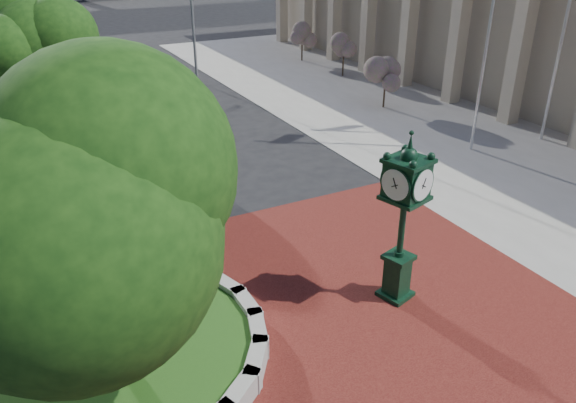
# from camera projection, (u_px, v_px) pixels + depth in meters

# --- Properties ---
(ground) EXTENTS (200.00, 200.00, 0.00)m
(ground) POSITION_uv_depth(u_px,v_px,m) (311.00, 297.00, 14.41)
(ground) COLOR black
(ground) RESTS_ON ground
(plaza) EXTENTS (12.00, 12.00, 0.04)m
(plaza) POSITION_uv_depth(u_px,v_px,m) (331.00, 318.00, 13.61)
(plaza) COLOR maroon
(plaza) RESTS_ON ground
(sidewalk) EXTENTS (20.00, 50.00, 0.04)m
(sidewalk) POSITION_uv_depth(u_px,v_px,m) (484.00, 110.00, 29.01)
(sidewalk) COLOR #9E9B93
(sidewalk) RESTS_ON ground
(planter_wall) EXTENTS (2.96, 6.77, 0.54)m
(planter_wall) POSITION_uv_depth(u_px,v_px,m) (211.00, 320.00, 13.17)
(planter_wall) COLOR #9E9B93
(planter_wall) RESTS_ON ground
(grass_bed) EXTENTS (6.10, 6.10, 0.40)m
(grass_bed) POSITION_uv_depth(u_px,v_px,m) (112.00, 353.00, 12.25)
(grass_bed) COLOR #173F12
(grass_bed) RESTS_ON ground
(civic_building) EXTENTS (17.35, 44.00, 8.60)m
(civic_building) POSITION_uv_depth(u_px,v_px,m) (568.00, 9.00, 31.86)
(civic_building) COLOR #BBA98D
(civic_building) RESTS_ON ground
(tree_planter) EXTENTS (5.20, 5.20, 6.33)m
(tree_planter) POSITION_uv_depth(u_px,v_px,m) (87.00, 209.00, 10.69)
(tree_planter) COLOR #38281C
(tree_planter) RESTS_ON ground
(tree_street) EXTENTS (4.40, 4.40, 5.45)m
(tree_street) POSITION_uv_depth(u_px,v_px,m) (41.00, 56.00, 25.64)
(tree_street) COLOR #38281C
(tree_street) RESTS_ON ground
(post_clock) EXTENTS (1.10, 1.10, 4.42)m
(post_clock) POSITION_uv_depth(u_px,v_px,m) (403.00, 213.00, 13.38)
(post_clock) COLOR black
(post_clock) RESTS_ON ground
(parked_car) EXTENTS (3.52, 4.84, 1.53)m
(parked_car) POSITION_uv_depth(u_px,v_px,m) (74.00, 36.00, 44.49)
(parked_car) COLOR #58150C
(parked_car) RESTS_ON ground
(flagpole_a) EXTENTS (1.54, 0.69, 10.32)m
(flagpole_a) POSITION_uv_depth(u_px,v_px,m) (490.00, 21.00, 21.59)
(flagpole_a) COLOR silver
(flagpole_a) RESTS_ON ground
(flagpole_b) EXTENTS (1.80, 0.20, 11.49)m
(flagpole_b) POSITION_uv_depth(u_px,v_px,m) (570.00, 1.00, 22.46)
(flagpole_b) COLOR silver
(flagpole_b) RESTS_ON ground
(shrub_near) EXTENTS (1.20, 1.20, 2.20)m
(shrub_near) POSITION_uv_depth(u_px,v_px,m) (386.00, 78.00, 28.74)
(shrub_near) COLOR #38281C
(shrub_near) RESTS_ON ground
(shrub_mid) EXTENTS (1.20, 1.20, 2.20)m
(shrub_mid) POSITION_uv_depth(u_px,v_px,m) (344.00, 51.00, 34.94)
(shrub_mid) COLOR #38281C
(shrub_mid) RESTS_ON ground
(shrub_far) EXTENTS (1.20, 1.20, 2.20)m
(shrub_far) POSITION_uv_depth(u_px,v_px,m) (302.00, 38.00, 38.94)
(shrub_far) COLOR #38281C
(shrub_far) RESTS_ON ground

